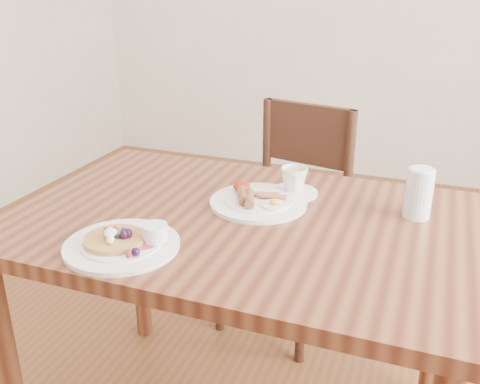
% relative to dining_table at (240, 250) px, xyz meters
% --- Properties ---
extents(dining_table, '(1.20, 0.80, 0.75)m').
position_rel_dining_table_xyz_m(dining_table, '(0.00, 0.00, 0.00)').
color(dining_table, brown).
rests_on(dining_table, ground).
extents(chair_far, '(0.50, 0.50, 0.88)m').
position_rel_dining_table_xyz_m(chair_far, '(-0.04, 0.66, -0.16)').
color(chair_far, '#3A1D15').
rests_on(chair_far, ground).
extents(pancake_plate, '(0.27, 0.27, 0.06)m').
position_rel_dining_table_xyz_m(pancake_plate, '(-0.19, -0.26, 0.11)').
color(pancake_plate, white).
rests_on(pancake_plate, dining_table).
extents(breakfast_plate, '(0.27, 0.27, 0.04)m').
position_rel_dining_table_xyz_m(breakfast_plate, '(0.02, 0.09, 0.11)').
color(breakfast_plate, white).
rests_on(breakfast_plate, dining_table).
extents(teacup_saucer, '(0.14, 0.14, 0.08)m').
position_rel_dining_table_xyz_m(teacup_saucer, '(0.09, 0.20, 0.13)').
color(teacup_saucer, white).
rests_on(teacup_saucer, dining_table).
extents(water_glass, '(0.07, 0.07, 0.13)m').
position_rel_dining_table_xyz_m(water_glass, '(0.43, 0.16, 0.17)').
color(water_glass, silver).
rests_on(water_glass, dining_table).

